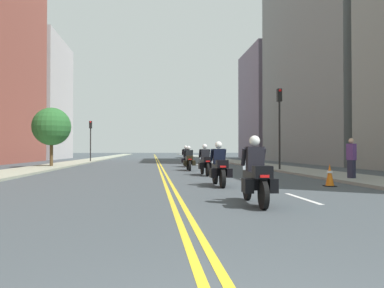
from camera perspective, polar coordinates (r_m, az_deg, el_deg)
The scene contains 19 objects.
ground_plane at distance 49.99m, azimuth -5.25°, elevation -2.42°, with size 264.00×264.00×0.00m, color #3D454A.
sidewalk_left at distance 50.57m, azimuth -14.72°, elevation -2.30°, with size 2.90×144.00×0.12m, color #979C87.
sidewalk_right at distance 50.77m, azimuth 4.18°, elevation -2.33°, with size 2.90×144.00×0.12m, color gray.
centreline_yellow_inner at distance 49.98m, azimuth -5.39°, elevation -2.41°, with size 0.12×132.00×0.01m, color yellow.
centreline_yellow_outer at distance 49.99m, azimuth -5.11°, elevation -2.41°, with size 0.12×132.00×0.01m, color yellow.
lane_dashes_white at distance 31.25m, azimuth 1.49°, elevation -3.31°, with size 0.14×56.40×0.01m.
building_right_1 at distance 43.58m, azimuth 19.53°, elevation 14.19°, with size 7.63×21.25×25.26m.
building_left_2 at distance 60.90m, azimuth -22.75°, elevation 6.21°, with size 8.78×14.30×17.58m.
building_right_2 at distance 59.70m, azimuth 11.54°, elevation 5.80°, with size 6.99×12.29×16.55m.
motorcycle_0 at distance 9.21m, azimuth 9.52°, elevation -4.87°, with size 0.77×2.28×1.66m.
motorcycle_1 at distance 13.87m, azimuth 4.08°, elevation -3.63°, with size 0.76×2.25×1.63m.
motorcycle_2 at distance 19.69m, azimuth 1.98°, elevation -2.77°, with size 0.77×2.30×1.63m.
motorcycle_3 at distance 24.37m, azimuth -0.48°, elevation -2.47°, with size 0.76×2.18×1.58m.
motorcycle_4 at distance 29.78m, azimuth -0.93°, elevation -2.15°, with size 0.76×2.22×1.67m.
traffic_cone_1 at distance 14.65m, azimuth 19.91°, elevation -4.39°, with size 0.38×0.38×0.83m.
traffic_light_near at distance 24.39m, azimuth 12.95°, elevation 4.32°, with size 0.28×0.38×5.14m.
traffic_light_far at distance 42.59m, azimuth -14.94°, elevation 1.54°, with size 0.28×0.38×4.46m.
pedestrian_0 at distance 17.60m, azimuth 22.74°, elevation -2.05°, with size 0.33×0.41×1.82m.
street_tree_0 at distance 30.42m, azimuth -20.27°, elevation 2.45°, with size 2.84×2.84×4.50m.
Camera 1 is at (-0.61, -1.96, 1.31)m, focal length 35.65 mm.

